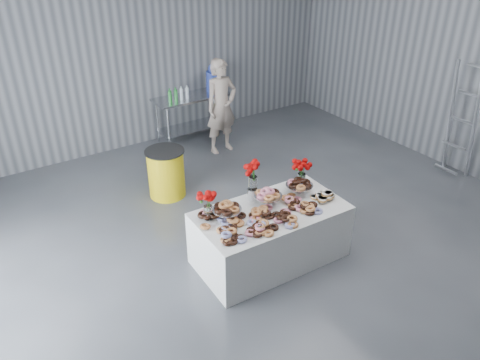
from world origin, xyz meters
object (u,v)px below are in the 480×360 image
object	(u,v)px
trash_barrel	(166,173)
person	(221,107)
prep_table	(192,110)
water_jug	(213,79)
display_table	(270,235)
stepladder	(462,121)

from	to	relation	value
trash_barrel	person	bearing A→B (deg)	30.24
trash_barrel	prep_table	bearing A→B (deg)	50.73
water_jug	person	bearing A→B (deg)	-110.82
person	trash_barrel	xyz separation A→B (m)	(-1.61, -0.94, -0.49)
display_table	trash_barrel	world-z (taller)	trash_barrel
stepladder	person	bearing A→B (deg)	133.23
display_table	water_jug	distance (m)	4.28
trash_barrel	stepladder	world-z (taller)	stepladder
prep_table	person	xyz separation A→B (m)	(0.20, -0.78, 0.26)
prep_table	stepladder	bearing A→B (deg)	-51.37
prep_table	water_jug	bearing A→B (deg)	-0.00
display_table	prep_table	bearing A→B (deg)	75.71
water_jug	stepladder	xyz separation A→B (m)	(2.54, -3.80, -0.15)
display_table	person	world-z (taller)	person
water_jug	display_table	bearing A→B (deg)	-110.90
display_table	prep_table	size ratio (longest dim) A/B	1.27
person	stepladder	size ratio (longest dim) A/B	0.89
display_table	water_jug	xyz separation A→B (m)	(1.50, 3.93, 0.77)
person	stepladder	bearing A→B (deg)	-50.45
trash_barrel	stepladder	size ratio (longest dim) A/B	0.40
person	stepladder	world-z (taller)	stepladder
person	water_jug	bearing A→B (deg)	65.50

